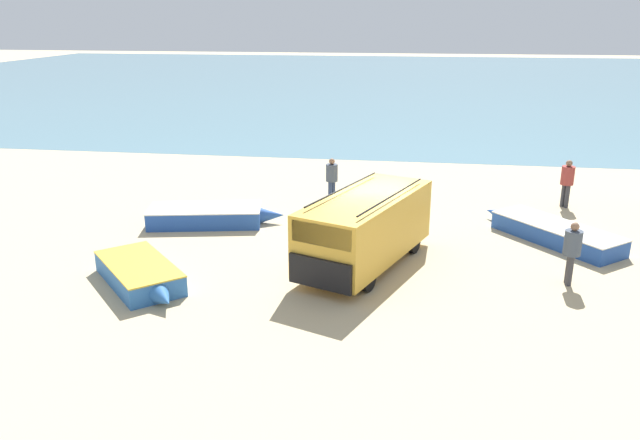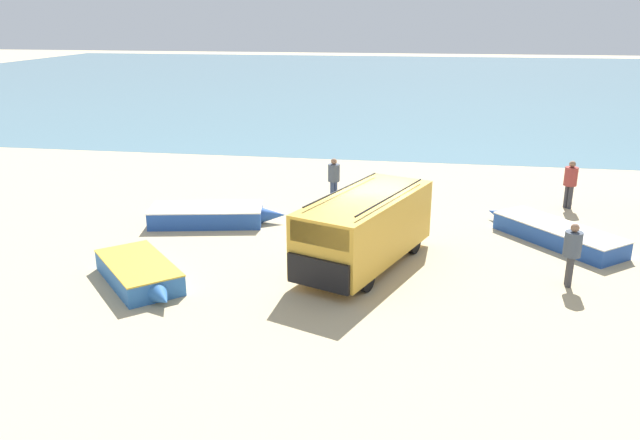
# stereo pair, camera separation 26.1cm
# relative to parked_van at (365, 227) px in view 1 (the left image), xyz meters

# --- Properties ---
(ground_plane) EXTENTS (200.00, 200.00, 0.00)m
(ground_plane) POSITION_rel_parked_van_xyz_m (-0.01, 1.37, -1.14)
(ground_plane) COLOR tan
(sea_water) EXTENTS (120.00, 80.00, 0.01)m
(sea_water) POSITION_rel_parked_van_xyz_m (-0.01, 53.37, -1.14)
(sea_water) COLOR slate
(sea_water) RESTS_ON ground_plane
(parked_van) EXTENTS (3.67, 5.53, 2.18)m
(parked_van) POSITION_rel_parked_van_xyz_m (0.00, 0.00, 0.00)
(parked_van) COLOR gold
(parked_van) RESTS_ON ground_plane
(fishing_rowboat_0) EXTENTS (3.26, 3.44, 0.58)m
(fishing_rowboat_0) POSITION_rel_parked_van_xyz_m (-5.79, -2.26, -0.85)
(fishing_rowboat_0) COLOR #2D66AD
(fishing_rowboat_0) RESTS_ON ground_plane
(fishing_rowboat_1) EXTENTS (4.00, 4.51, 0.57)m
(fishing_rowboat_1) POSITION_rel_parked_van_xyz_m (5.72, 2.92, -0.85)
(fishing_rowboat_1) COLOR #234CA3
(fishing_rowboat_1) RESTS_ON ground_plane
(fishing_rowboat_2) EXTENTS (4.71, 2.28, 0.61)m
(fishing_rowboat_2) POSITION_rel_parked_van_xyz_m (-5.55, 2.86, -0.84)
(fishing_rowboat_2) COLOR #234CA3
(fishing_rowboat_2) RESTS_ON ground_plane
(fisherman_0) EXTENTS (0.45, 0.45, 1.70)m
(fisherman_0) POSITION_rel_parked_van_xyz_m (-1.76, 6.11, -0.12)
(fisherman_0) COLOR navy
(fisherman_0) RESTS_ON ground_plane
(fisherman_1) EXTENTS (0.47, 0.47, 1.78)m
(fisherman_1) POSITION_rel_parked_van_xyz_m (6.92, 6.76, -0.07)
(fisherman_1) COLOR #38383D
(fisherman_1) RESTS_ON ground_plane
(fisherman_2) EXTENTS (0.46, 0.46, 1.74)m
(fisherman_2) POSITION_rel_parked_van_xyz_m (5.47, -0.54, -0.10)
(fisherman_2) COLOR #38383D
(fisherman_2) RESTS_ON ground_plane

